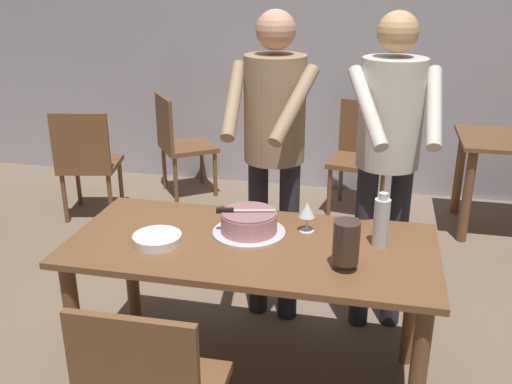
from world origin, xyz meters
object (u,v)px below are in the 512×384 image
(water_bottle, at_px, (381,222))
(background_chair_0, at_px, (87,160))
(background_chair_2, at_px, (361,152))
(plate_stack, at_px, (157,239))
(background_chair_1, at_px, (180,141))
(hurricane_lamp, at_px, (346,245))
(main_dining_table, at_px, (251,265))
(cake_knife, at_px, (233,210))
(person_standing_beside, at_px, (389,143))
(cake_on_platter, at_px, (249,223))
(wine_glass_near, at_px, (307,211))
(person_cutting_cake, at_px, (274,137))

(water_bottle, xyz_separation_m, background_chair_0, (-2.28, 1.57, -0.37))
(background_chair_2, bearing_deg, plate_stack, -108.08)
(water_bottle, xyz_separation_m, background_chair_1, (-1.75, 2.24, -0.37))
(hurricane_lamp, bearing_deg, main_dining_table, 160.45)
(background_chair_1, bearing_deg, cake_knife, -64.38)
(background_chair_1, bearing_deg, person_standing_beside, -44.21)
(background_chair_2, bearing_deg, main_dining_table, -99.40)
(cake_on_platter, xyz_separation_m, background_chair_0, (-1.69, 1.58, -0.31))
(cake_on_platter, distance_m, plate_stack, 0.42)
(wine_glass_near, bearing_deg, plate_stack, -157.03)
(wine_glass_near, bearing_deg, hurricane_lamp, -58.08)
(cake_knife, bearing_deg, background_chair_1, 115.62)
(hurricane_lamp, bearing_deg, wine_glass_near, 121.92)
(main_dining_table, distance_m, water_bottle, 0.62)
(plate_stack, height_order, water_bottle, water_bottle)
(main_dining_table, bearing_deg, wine_glass_near, 37.43)
(water_bottle, height_order, background_chair_2, water_bottle)
(person_standing_beside, relative_size, background_chair_0, 1.91)
(background_chair_0, bearing_deg, background_chair_1, 51.57)
(cake_knife, relative_size, water_bottle, 1.07)
(main_dining_table, height_order, cake_knife, cake_knife)
(cake_knife, xyz_separation_m, background_chair_2, (0.49, 2.28, -0.37))
(background_chair_1, bearing_deg, wine_glass_near, -56.88)
(cake_on_platter, xyz_separation_m, person_cutting_cake, (0.02, 0.50, 0.27))
(background_chair_0, height_order, background_chair_2, same)
(cake_on_platter, distance_m, water_bottle, 0.60)
(cake_on_platter, height_order, cake_knife, cake_knife)
(cake_knife, height_order, background_chair_1, background_chair_1)
(plate_stack, bearing_deg, cake_knife, 29.01)
(plate_stack, relative_size, background_chair_1, 0.24)
(cake_on_platter, height_order, plate_stack, cake_on_platter)
(cake_on_platter, height_order, wine_glass_near, wine_glass_near)
(background_chair_1, bearing_deg, main_dining_table, -63.08)
(person_standing_beside, bearing_deg, water_bottle, -91.41)
(wine_glass_near, relative_size, background_chair_2, 0.16)
(cake_on_platter, relative_size, person_cutting_cake, 0.20)
(cake_on_platter, bearing_deg, hurricane_lamp, -27.77)
(wine_glass_near, bearing_deg, background_chair_2, 85.71)
(main_dining_table, relative_size, person_cutting_cake, 0.96)
(main_dining_table, xyz_separation_m, person_cutting_cake, (-0.01, 0.59, 0.44))
(cake_on_platter, relative_size, hurricane_lamp, 1.62)
(main_dining_table, relative_size, water_bottle, 6.59)
(cake_on_platter, bearing_deg, background_chair_2, 79.46)
(cake_on_platter, bearing_deg, wine_glass_near, 17.81)
(wine_glass_near, height_order, hurricane_lamp, hurricane_lamp)
(plate_stack, bearing_deg, hurricane_lamp, -3.77)
(main_dining_table, xyz_separation_m, background_chair_2, (0.39, 2.35, -0.14))
(main_dining_table, distance_m, person_cutting_cake, 0.74)
(water_bottle, relative_size, person_cutting_cake, 0.15)
(water_bottle, bearing_deg, person_standing_beside, 88.59)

